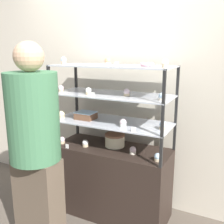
# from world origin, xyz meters

# --- Properties ---
(ground_plane) EXTENTS (20.00, 20.00, 0.00)m
(ground_plane) POSITION_xyz_m (0.00, 0.00, 0.00)
(ground_plane) COLOR brown
(back_wall) EXTENTS (8.00, 0.05, 2.60)m
(back_wall) POSITION_xyz_m (0.00, 0.38, 1.30)
(back_wall) COLOR beige
(back_wall) RESTS_ON ground_plane
(display_base) EXTENTS (1.15, 0.48, 0.73)m
(display_base) POSITION_xyz_m (0.00, 0.00, 0.36)
(display_base) COLOR black
(display_base) RESTS_ON ground_plane
(display_riser_lower) EXTENTS (1.15, 0.48, 0.27)m
(display_riser_lower) POSITION_xyz_m (0.00, 0.00, 0.98)
(display_riser_lower) COLOR black
(display_riser_lower) RESTS_ON display_base
(display_riser_middle) EXTENTS (1.15, 0.48, 0.27)m
(display_riser_middle) POSITION_xyz_m (0.00, 0.00, 1.25)
(display_riser_middle) COLOR black
(display_riser_middle) RESTS_ON display_riser_lower
(display_riser_upper) EXTENTS (1.15, 0.48, 0.27)m
(display_riser_upper) POSITION_xyz_m (0.00, 0.00, 1.52)
(display_riser_upper) COLOR black
(display_riser_upper) RESTS_ON display_riser_middle
(layer_cake_centerpiece) EXTENTS (0.20, 0.20, 0.13)m
(layer_cake_centerpiece) POSITION_xyz_m (0.01, 0.05, 0.79)
(layer_cake_centerpiece) COLOR beige
(layer_cake_centerpiece) RESTS_ON display_base
(sheet_cake_frosted) EXTENTS (0.19, 0.16, 0.07)m
(sheet_cake_frosted) POSITION_xyz_m (-0.28, -0.03, 1.03)
(sheet_cake_frosted) COLOR brown
(sheet_cake_frosted) RESTS_ON display_riser_lower
(cupcake_0) EXTENTS (0.06, 0.06, 0.07)m
(cupcake_0) POSITION_xyz_m (-0.52, -0.13, 0.76)
(cupcake_0) COLOR #CCB28C
(cupcake_0) RESTS_ON display_base
(cupcake_1) EXTENTS (0.06, 0.06, 0.07)m
(cupcake_1) POSITION_xyz_m (-0.25, -0.09, 0.76)
(cupcake_1) COLOR #CCB28C
(cupcake_1) RESTS_ON display_base
(cupcake_2) EXTENTS (0.06, 0.06, 0.07)m
(cupcake_2) POSITION_xyz_m (0.25, -0.05, 0.76)
(cupcake_2) COLOR beige
(cupcake_2) RESTS_ON display_base
(cupcake_3) EXTENTS (0.06, 0.06, 0.07)m
(cupcake_3) POSITION_xyz_m (0.50, -0.11, 0.76)
(cupcake_3) COLOR #CCB28C
(cupcake_3) RESTS_ON display_base
(price_tag_0) EXTENTS (0.04, 0.00, 0.04)m
(price_tag_0) POSITION_xyz_m (-0.38, -0.22, 0.75)
(price_tag_0) COLOR white
(price_tag_0) RESTS_ON display_base
(cupcake_4) EXTENTS (0.06, 0.06, 0.08)m
(cupcake_4) POSITION_xyz_m (-0.52, -0.11, 1.03)
(cupcake_4) COLOR #CCB28C
(cupcake_4) RESTS_ON display_riser_lower
(cupcake_5) EXTENTS (0.06, 0.06, 0.08)m
(cupcake_5) POSITION_xyz_m (0.17, -0.12, 1.03)
(cupcake_5) COLOR white
(cupcake_5) RESTS_ON display_riser_lower
(cupcake_6) EXTENTS (0.06, 0.06, 0.08)m
(cupcake_6) POSITION_xyz_m (0.51, -0.04, 1.03)
(cupcake_6) COLOR #CCB28C
(cupcake_6) RESTS_ON display_riser_lower
(price_tag_1) EXTENTS (0.04, 0.00, 0.04)m
(price_tag_1) POSITION_xyz_m (0.31, -0.22, 1.02)
(price_tag_1) COLOR white
(price_tag_1) RESTS_ON display_riser_lower
(cupcake_7) EXTENTS (0.05, 0.05, 0.07)m
(cupcake_7) POSITION_xyz_m (-0.51, -0.11, 1.30)
(cupcake_7) COLOR #CCB28C
(cupcake_7) RESTS_ON display_riser_middle
(cupcake_8) EXTENTS (0.05, 0.05, 0.07)m
(cupcake_8) POSITION_xyz_m (-0.18, -0.13, 1.30)
(cupcake_8) COLOR #CCB28C
(cupcake_8) RESTS_ON display_riser_middle
(cupcake_9) EXTENTS (0.05, 0.05, 0.07)m
(cupcake_9) POSITION_xyz_m (0.17, -0.04, 1.30)
(cupcake_9) COLOR #CCB28C
(cupcake_9) RESTS_ON display_riser_middle
(cupcake_10) EXTENTS (0.05, 0.05, 0.07)m
(cupcake_10) POSITION_xyz_m (0.51, -0.11, 1.30)
(cupcake_10) COLOR beige
(cupcake_10) RESTS_ON display_riser_middle
(price_tag_2) EXTENTS (0.04, 0.00, 0.04)m
(price_tag_2) POSITION_xyz_m (-0.08, -0.22, 1.29)
(price_tag_2) COLOR white
(price_tag_2) RESTS_ON display_riser_middle
(cupcake_11) EXTENTS (0.05, 0.05, 0.07)m
(cupcake_11) POSITION_xyz_m (-0.51, -0.05, 1.57)
(cupcake_11) COLOR #CCB28C
(cupcake_11) RESTS_ON display_riser_upper
(cupcake_12) EXTENTS (0.05, 0.05, 0.07)m
(cupcake_12) POSITION_xyz_m (0.00, -0.09, 1.57)
(cupcake_12) COLOR beige
(cupcake_12) RESTS_ON display_riser_upper
(cupcake_13) EXTENTS (0.05, 0.05, 0.07)m
(cupcake_13) POSITION_xyz_m (0.52, -0.09, 1.57)
(cupcake_13) COLOR #CCB28C
(cupcake_13) RESTS_ON display_riser_upper
(price_tag_3) EXTENTS (0.04, 0.00, 0.04)m
(price_tag_3) POSITION_xyz_m (0.15, -0.22, 1.56)
(price_tag_3) COLOR white
(price_tag_3) RESTS_ON display_riser_upper
(donut_glazed) EXTENTS (0.13, 0.13, 0.03)m
(donut_glazed) POSITION_xyz_m (0.32, 0.04, 1.55)
(donut_glazed) COLOR #EFB2BC
(donut_glazed) RESTS_ON display_riser_upper
(customer_figure) EXTENTS (0.41, 0.41, 1.74)m
(customer_figure) POSITION_xyz_m (-0.34, -0.70, 0.93)
(customer_figure) COLOR brown
(customer_figure) RESTS_ON ground_plane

